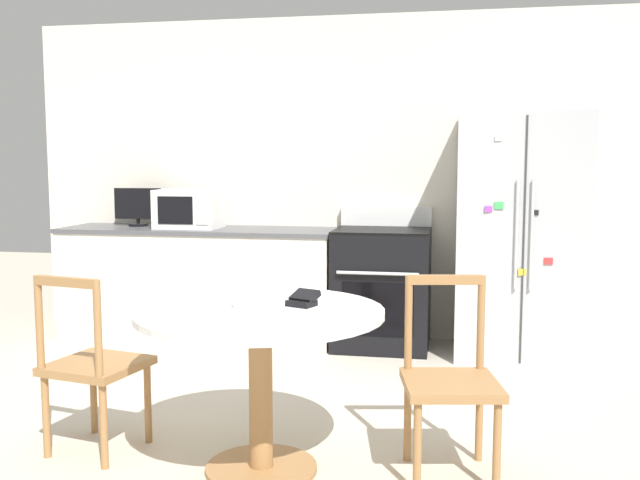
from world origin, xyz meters
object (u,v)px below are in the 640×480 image
oven_range (382,287)px  dining_chair_right (450,382)px  dining_chair_left (93,366)px  candle_glass (241,300)px  wallet (303,300)px  microwave (189,209)px  countertop_tv (138,206)px  refrigerator (519,236)px

oven_range → dining_chair_right: size_ratio=1.20×
dining_chair_left → candle_glass: dining_chair_left is taller
wallet → dining_chair_right: bearing=2.1°
microwave → dining_chair_left: bearing=-80.7°
countertop_tv → candle_glass: bearing=-56.3°
countertop_tv → dining_chair_left: 2.63m
refrigerator → dining_chair_right: 2.27m
countertop_tv → dining_chair_right: countertop_tv is taller
refrigerator → dining_chair_left: (-2.20, -2.25, -0.46)m
dining_chair_right → candle_glass: size_ratio=10.55×
wallet → countertop_tv: bearing=129.1°
refrigerator → wallet: 2.48m
candle_glass → refrigerator: bearing=58.5°
countertop_tv → wallet: 3.04m
refrigerator → dining_chair_left: refrigerator is taller
microwave → candle_glass: microwave is taller
dining_chair_right → candle_glass: (-0.94, -0.14, 0.37)m
microwave → dining_chair_left: 2.42m
countertop_tv → wallet: countertop_tv is taller
dining_chair_right → microwave: bearing=-57.4°
refrigerator → microwave: 2.58m
microwave → dining_chair_right: 3.13m
dining_chair_right → oven_range: bearing=-87.2°
refrigerator → countertop_tv: (-3.06, 0.15, 0.18)m
oven_range → countertop_tv: bearing=177.1°
countertop_tv → dining_chair_left: countertop_tv is taller
countertop_tv → wallet: bearing=-50.9°
microwave → countertop_tv: bearing=168.9°
dining_chair_right → dining_chair_left: bearing=-8.1°
refrigerator → dining_chair_left: 3.18m
countertop_tv → candle_glass: size_ratio=4.60×
microwave → dining_chair_left: microwave is taller
oven_range → wallet: (-0.15, -2.24, 0.33)m
refrigerator → wallet: refrigerator is taller
countertop_tv → dining_chair_right: 3.54m
dining_chair_left → wallet: size_ratio=5.56×
refrigerator → dining_chair_right: size_ratio=1.98×
oven_range → countertop_tv: (-2.05, 0.10, 0.60)m
candle_glass → countertop_tv: bearing=123.7°
wallet → dining_chair_left: bearing=-177.2°
countertop_tv → candle_glass: countertop_tv is taller
candle_glass → wallet: candle_glass is taller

